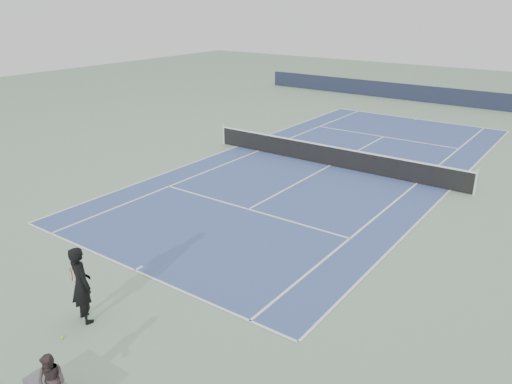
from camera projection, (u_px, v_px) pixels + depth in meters
The scene contains 6 objects.
ground at pixel (330, 166), 23.29m from camera, with size 80.00×80.00×0.00m, color gray.
court_surface at pixel (330, 166), 23.29m from camera, with size 10.97×23.77×0.01m, color #394F88.
tennis_net at pixel (331, 155), 23.11m from camera, with size 12.90×0.10×1.07m.
windscreen_far at pixel (446, 96), 36.59m from camera, with size 30.00×0.25×1.20m, color black.
tennis_player at pixel (81, 284), 11.79m from camera, with size 0.87×0.68×1.96m.
tennis_ball at pixel (62, 338), 11.44m from camera, with size 0.06×0.06×0.06m, color #CCEA2F.
Camera 1 is at (10.15, -20.00, 7.29)m, focal length 35.00 mm.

